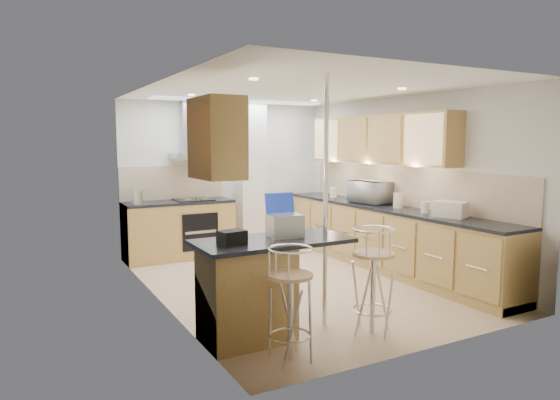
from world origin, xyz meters
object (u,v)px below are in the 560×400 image
laptop (285,226)px  bread_bin (450,209)px  bar_stool_end (373,281)px  bar_stool_near (290,304)px  microwave (371,192)px

laptop → bread_bin: 2.49m
laptop → bread_bin: (2.48, 0.24, -0.03)m
bar_stool_end → bread_bin: bearing=-44.8°
bar_stool_near → laptop: bearing=44.1°
bar_stool_near → bar_stool_end: bar_stool_end is taller
bar_stool_near → bar_stool_end: 1.01m
microwave → laptop: (-2.51, -1.84, -0.04)m
microwave → laptop: bearing=117.6°
laptop → bar_stool_end: size_ratio=0.30×
bar_stool_end → laptop: bearing=81.1°
laptop → bread_bin: bearing=11.8°
microwave → bar_stool_end: size_ratio=0.58×
microwave → laptop: microwave is taller
laptop → bar_stool_near: bearing=-108.9°
laptop → microwave: bearing=42.5°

